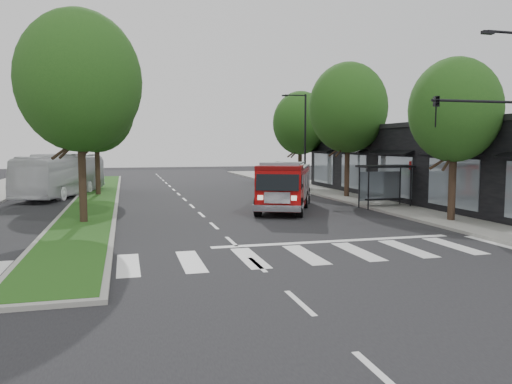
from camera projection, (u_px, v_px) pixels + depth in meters
The scene contains 14 objects.
ground at pixel (231, 242), 19.78m from camera, with size 140.00×140.00×0.00m, color black.
sidewalk_right at pixel (387, 203), 32.58m from camera, with size 5.00×80.00×0.15m, color gray.
median at pixel (97, 198), 35.58m from camera, with size 3.00×50.00×0.15m.
storefront_row at pixel (448, 165), 33.49m from camera, with size 8.00×30.00×5.00m, color black.
bus_shelter at pixel (384, 175), 30.28m from camera, with size 3.20×1.60×2.61m.
tree_right_near at pixel (455, 110), 24.11m from camera, with size 4.40×4.40×8.05m.
tree_right_mid at pixel (348, 108), 35.58m from camera, with size 5.60×5.60×9.72m.
tree_right_far at pixel (300, 123), 45.27m from camera, with size 5.00×5.00×8.73m.
tree_median_near at pixel (79, 81), 23.40m from camera, with size 5.80×5.80×10.16m.
tree_median_far at pixel (96, 109), 36.91m from camera, with size 5.60×5.60×9.72m.
streetlight_right_near at pixel (505, 122), 18.42m from camera, with size 4.08×0.22×8.00m.
streetlight_right_far at pixel (303, 137), 41.25m from camera, with size 2.11×0.20×8.00m.
fire_engine at pixel (285, 186), 29.61m from camera, with size 5.67×8.65×2.90m.
city_bus at pixel (62, 175), 37.16m from camera, with size 2.68×11.45×3.19m, color silver.
Camera 1 is at (-4.03, -19.12, 3.81)m, focal length 35.00 mm.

